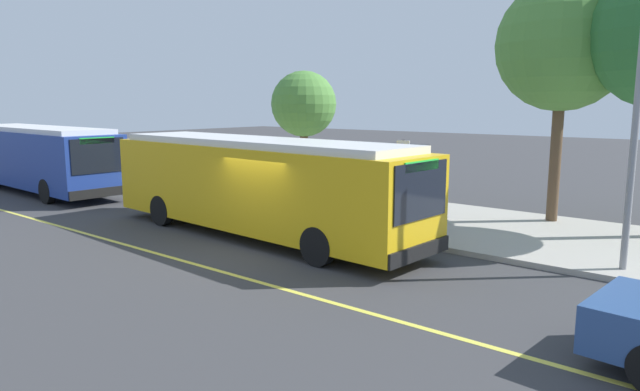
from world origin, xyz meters
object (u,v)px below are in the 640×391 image
object	(u,v)px
waiting_bench	(383,203)
transit_bus_second	(39,156)
transit_bus_main	(257,183)
pedestrian_commuter	(385,191)
route_sign_post	(402,174)

from	to	relation	value
waiting_bench	transit_bus_second	bearing A→B (deg)	-164.40
transit_bus_main	pedestrian_commuter	bearing A→B (deg)	61.31
waiting_bench	pedestrian_commuter	world-z (taller)	pedestrian_commuter
pedestrian_commuter	transit_bus_second	bearing A→B (deg)	-166.11
route_sign_post	pedestrian_commuter	distance (m)	2.24
transit_bus_second	pedestrian_commuter	distance (m)	16.51
transit_bus_main	waiting_bench	world-z (taller)	transit_bus_main
transit_bus_second	pedestrian_commuter	bearing A→B (deg)	13.89
transit_bus_second	waiting_bench	distance (m)	16.31
transit_bus_second	route_sign_post	xyz separation A→B (m)	(17.52, 2.52, 0.34)
transit_bus_main	transit_bus_second	distance (m)	13.92
route_sign_post	pedestrian_commuter	size ratio (longest dim) A/B	1.66
waiting_bench	route_sign_post	xyz separation A→B (m)	(1.84, -1.85, 1.32)
waiting_bench	transit_bus_main	bearing A→B (deg)	-112.46
transit_bus_main	pedestrian_commuter	distance (m)	4.39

